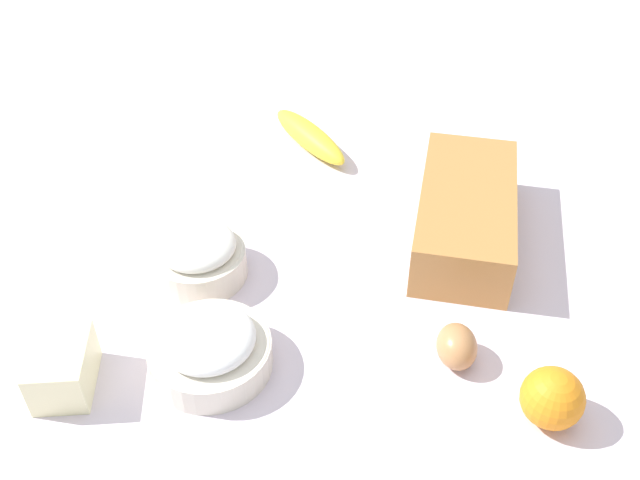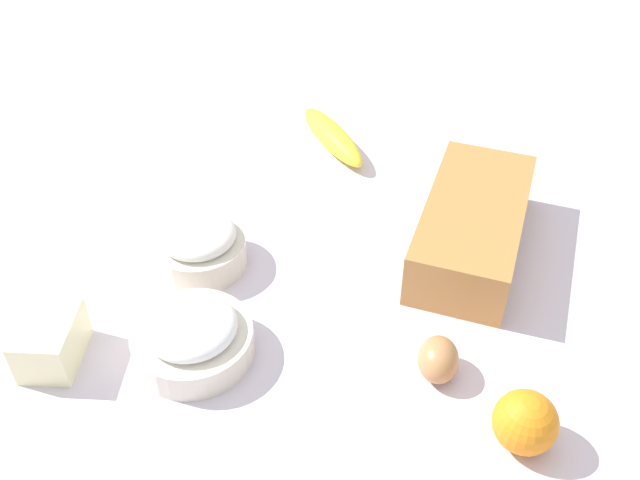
# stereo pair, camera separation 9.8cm
# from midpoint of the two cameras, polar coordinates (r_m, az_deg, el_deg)

# --- Properties ---
(ground_plane) EXTENTS (2.40, 2.40, 0.02)m
(ground_plane) POSITION_cam_midpoint_polar(r_m,az_deg,el_deg) (1.01, 2.77, -2.26)
(ground_plane) COLOR silver
(loaf_pan) EXTENTS (0.29, 0.15, 0.08)m
(loaf_pan) POSITION_cam_midpoint_polar(r_m,az_deg,el_deg) (1.03, 14.59, 1.00)
(loaf_pan) COLOR #B77A3D
(loaf_pan) RESTS_ON ground_plane
(flour_bowl) EXTENTS (0.13, 0.13, 0.07)m
(flour_bowl) POSITION_cam_midpoint_polar(r_m,az_deg,el_deg) (0.98, -6.71, -0.53)
(flour_bowl) COLOR silver
(flour_bowl) RESTS_ON ground_plane
(sugar_bowl) EXTENTS (0.15, 0.15, 0.07)m
(sugar_bowl) POSITION_cam_midpoint_polar(r_m,az_deg,el_deg) (0.87, -6.87, -7.66)
(sugar_bowl) COLOR silver
(sugar_bowl) RESTS_ON ground_plane
(banana) EXTENTS (0.17, 0.16, 0.04)m
(banana) POSITION_cam_midpoint_polar(r_m,az_deg,el_deg) (1.22, 3.29, 8.05)
(banana) COLOR yellow
(banana) RESTS_ON ground_plane
(orange_fruit) EXTENTS (0.07, 0.07, 0.07)m
(orange_fruit) POSITION_cam_midpoint_polar(r_m,az_deg,el_deg) (0.83, 19.21, -13.55)
(orange_fruit) COLOR orange
(orange_fruit) RESTS_ON ground_plane
(butter_block) EXTENTS (0.10, 0.08, 0.06)m
(butter_block) POSITION_cam_midpoint_polar(r_m,az_deg,el_deg) (0.90, -17.54, -7.69)
(butter_block) COLOR #F4EDB2
(butter_block) RESTS_ON ground_plane
(egg_near_butter) EXTENTS (0.07, 0.05, 0.05)m
(egg_near_butter) POSITION_cam_midpoint_polar(r_m,az_deg,el_deg) (0.87, 12.51, -9.31)
(egg_near_butter) COLOR #B77C4B
(egg_near_butter) RESTS_ON ground_plane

